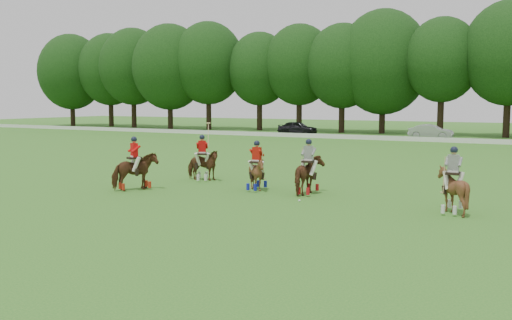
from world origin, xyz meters
The scene contains 11 objects.
ground centered at (0.00, 0.00, 0.00)m, with size 180.00×180.00×0.00m, color #2C7220.
tree_line centered at (0.26, 48.05, 8.23)m, with size 117.98×14.32×14.75m.
boundary_rail centered at (0.00, 38.00, 0.22)m, with size 120.00×0.10×0.44m, color white.
car_left centered at (-14.68, 42.50, 0.76)m, with size 1.80×4.49×1.53m, color black.
car_mid centered at (0.13, 42.50, 0.72)m, with size 1.53×4.38×1.44m, color #A4A4A9.
polo_red_a centered at (-4.03, 2.34, 0.84)m, with size 1.70×2.11×2.33m.
polo_red_b centered at (-3.16, 6.25, 0.79)m, with size 1.95×1.87×2.77m.
polo_red_c centered at (0.64, 4.83, 0.76)m, with size 1.24×1.37×2.16m.
polo_stripe_a centered at (3.00, 4.98, 0.83)m, with size 1.19×1.93×2.30m.
polo_stripe_b centered at (8.95, 3.73, 0.83)m, with size 1.30×1.46×2.31m.
polo_ball centered at (3.41, 3.19, 0.04)m, with size 0.09×0.09×0.09m, color white.
Camera 1 is at (12.36, -16.58, 3.90)m, focal length 40.00 mm.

